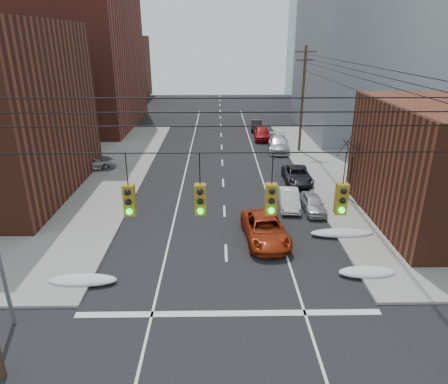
{
  "coord_description": "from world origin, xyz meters",
  "views": [
    {
      "loc": [
        -0.45,
        -8.47,
        11.82
      ],
      "look_at": [
        -0.09,
        14.13,
        3.0
      ],
      "focal_mm": 32.0,
      "sensor_mm": 36.0,
      "label": 1
    }
  ],
  "objects_px": {
    "lot_car_b": "(91,162)",
    "lot_car_c": "(4,169)",
    "parked_car_a": "(313,203)",
    "red_pickup": "(265,229)",
    "parked_car_d": "(279,144)",
    "parked_car_b": "(289,199)",
    "lot_car_a": "(41,178)",
    "parked_car_f": "(256,125)",
    "lot_car_d": "(36,154)",
    "parked_car_e": "(262,133)",
    "parked_car_c": "(297,175)"
  },
  "relations": [
    {
      "from": "lot_car_b",
      "to": "lot_car_c",
      "type": "height_order",
      "value": "lot_car_c"
    },
    {
      "from": "lot_car_b",
      "to": "parked_car_a",
      "type": "bearing_deg",
      "value": -133.75
    },
    {
      "from": "red_pickup",
      "to": "lot_car_b",
      "type": "bearing_deg",
      "value": 131.68
    },
    {
      "from": "parked_car_a",
      "to": "parked_car_d",
      "type": "height_order",
      "value": "parked_car_d"
    },
    {
      "from": "parked_car_b",
      "to": "lot_car_b",
      "type": "height_order",
      "value": "lot_car_b"
    },
    {
      "from": "parked_car_a",
      "to": "lot_car_a",
      "type": "height_order",
      "value": "lot_car_a"
    },
    {
      "from": "parked_car_a",
      "to": "parked_car_f",
      "type": "relative_size",
      "value": 0.89
    },
    {
      "from": "lot_car_a",
      "to": "parked_car_a",
      "type": "bearing_deg",
      "value": -102.43
    },
    {
      "from": "lot_car_b",
      "to": "red_pickup",
      "type": "bearing_deg",
      "value": -149.8
    },
    {
      "from": "red_pickup",
      "to": "lot_car_a",
      "type": "distance_m",
      "value": 19.82
    },
    {
      "from": "lot_car_a",
      "to": "lot_car_c",
      "type": "xyz_separation_m",
      "value": [
        -4.57,
        2.99,
        -0.12
      ]
    },
    {
      "from": "parked_car_a",
      "to": "lot_car_c",
      "type": "relative_size",
      "value": 0.79
    },
    {
      "from": "lot_car_b",
      "to": "parked_car_b",
      "type": "bearing_deg",
      "value": -133.84
    },
    {
      "from": "parked_car_b",
      "to": "lot_car_d",
      "type": "distance_m",
      "value": 26.17
    },
    {
      "from": "parked_car_a",
      "to": "parked_car_f",
      "type": "xyz_separation_m",
      "value": [
        -1.6,
        26.97,
        0.05
      ]
    },
    {
      "from": "parked_car_e",
      "to": "parked_car_f",
      "type": "height_order",
      "value": "parked_car_e"
    },
    {
      "from": "parked_car_d",
      "to": "parked_car_e",
      "type": "distance_m",
      "value": 5.43
    },
    {
      "from": "parked_car_b",
      "to": "parked_car_c",
      "type": "distance_m",
      "value": 5.58
    },
    {
      "from": "parked_car_b",
      "to": "parked_car_e",
      "type": "height_order",
      "value": "parked_car_e"
    },
    {
      "from": "red_pickup",
      "to": "parked_car_f",
      "type": "distance_m",
      "value": 31.38
    },
    {
      "from": "parked_car_c",
      "to": "parked_car_d",
      "type": "bearing_deg",
      "value": 91.86
    },
    {
      "from": "lot_car_a",
      "to": "lot_car_c",
      "type": "bearing_deg",
      "value": 57.45
    },
    {
      "from": "lot_car_c",
      "to": "parked_car_b",
      "type": "bearing_deg",
      "value": -125.44
    },
    {
      "from": "parked_car_a",
      "to": "lot_car_c",
      "type": "height_order",
      "value": "lot_car_c"
    },
    {
      "from": "parked_car_a",
      "to": "parked_car_e",
      "type": "relative_size",
      "value": 0.77
    },
    {
      "from": "parked_car_a",
      "to": "lot_car_c",
      "type": "distance_m",
      "value": 27.22
    },
    {
      "from": "parked_car_a",
      "to": "lot_car_b",
      "type": "relative_size",
      "value": 0.76
    },
    {
      "from": "lot_car_a",
      "to": "lot_car_d",
      "type": "distance_m",
      "value": 8.3
    },
    {
      "from": "parked_car_b",
      "to": "lot_car_a",
      "type": "relative_size",
      "value": 0.83
    },
    {
      "from": "parked_car_e",
      "to": "lot_car_d",
      "type": "bearing_deg",
      "value": -155.47
    },
    {
      "from": "parked_car_d",
      "to": "parked_car_e",
      "type": "bearing_deg",
      "value": 109.39
    },
    {
      "from": "parked_car_a",
      "to": "parked_car_c",
      "type": "height_order",
      "value": "parked_car_c"
    },
    {
      "from": "parked_car_a",
      "to": "parked_car_f",
      "type": "distance_m",
      "value": 27.02
    },
    {
      "from": "lot_car_a",
      "to": "lot_car_b",
      "type": "height_order",
      "value": "lot_car_a"
    },
    {
      "from": "red_pickup",
      "to": "lot_car_b",
      "type": "height_order",
      "value": "red_pickup"
    },
    {
      "from": "parked_car_d",
      "to": "parked_car_b",
      "type": "bearing_deg",
      "value": -90.06
    },
    {
      "from": "parked_car_f",
      "to": "parked_car_e",
      "type": "bearing_deg",
      "value": -83.22
    },
    {
      "from": "red_pickup",
      "to": "parked_car_a",
      "type": "height_order",
      "value": "red_pickup"
    },
    {
      "from": "parked_car_e",
      "to": "lot_car_d",
      "type": "relative_size",
      "value": 1.06
    },
    {
      "from": "parked_car_b",
      "to": "lot_car_d",
      "type": "bearing_deg",
      "value": 158.0
    },
    {
      "from": "lot_car_b",
      "to": "lot_car_d",
      "type": "bearing_deg",
      "value": 50.6
    },
    {
      "from": "red_pickup",
      "to": "parked_car_b",
      "type": "xyz_separation_m",
      "value": [
        2.35,
        5.13,
        -0.1
      ]
    },
    {
      "from": "parked_car_d",
      "to": "lot_car_a",
      "type": "relative_size",
      "value": 1.15
    },
    {
      "from": "parked_car_e",
      "to": "parked_car_f",
      "type": "relative_size",
      "value": 1.15
    },
    {
      "from": "parked_car_d",
      "to": "lot_car_a",
      "type": "bearing_deg",
      "value": -146.47
    },
    {
      "from": "lot_car_a",
      "to": "red_pickup",
      "type": "bearing_deg",
      "value": -117.36
    },
    {
      "from": "parked_car_c",
      "to": "lot_car_c",
      "type": "relative_size",
      "value": 1.07
    },
    {
      "from": "parked_car_b",
      "to": "parked_car_e",
      "type": "xyz_separation_m",
      "value": [
        0.17,
        20.86,
        0.15
      ]
    },
    {
      "from": "parked_car_e",
      "to": "lot_car_a",
      "type": "height_order",
      "value": "lot_car_a"
    },
    {
      "from": "parked_car_b",
      "to": "lot_car_a",
      "type": "height_order",
      "value": "lot_car_a"
    }
  ]
}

